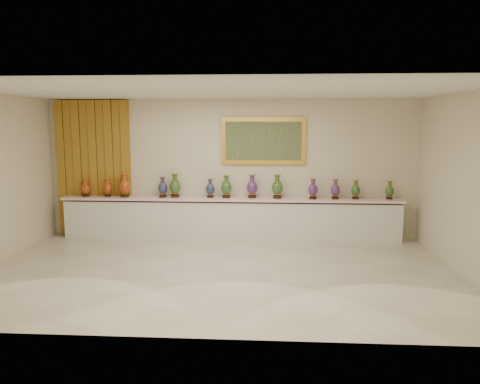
% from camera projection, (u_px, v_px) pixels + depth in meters
% --- Properties ---
extents(ground, '(8.00, 8.00, 0.00)m').
position_uv_depth(ground, '(220.00, 271.00, 7.91)').
color(ground, beige).
rests_on(ground, ground).
extents(room, '(8.00, 8.00, 8.00)m').
position_uv_depth(room, '(121.00, 164.00, 10.24)').
color(room, beige).
rests_on(room, ground).
extents(counter, '(7.28, 0.48, 0.90)m').
position_uv_depth(counter, '(231.00, 219.00, 10.09)').
color(counter, white).
rests_on(counter, ground).
extents(vase_0, '(0.20, 0.20, 0.40)m').
position_uv_depth(vase_0, '(86.00, 188.00, 10.18)').
color(vase_0, black).
rests_on(vase_0, counter).
extents(vase_1, '(0.20, 0.20, 0.41)m').
position_uv_depth(vase_1, '(108.00, 188.00, 10.17)').
color(vase_1, black).
rests_on(vase_1, counter).
extents(vase_2, '(0.27, 0.27, 0.52)m').
position_uv_depth(vase_2, '(125.00, 186.00, 10.09)').
color(vase_2, black).
rests_on(vase_2, counter).
extents(vase_3, '(0.22, 0.22, 0.45)m').
position_uv_depth(vase_3, '(163.00, 188.00, 10.06)').
color(vase_3, black).
rests_on(vase_3, counter).
extents(vase_4, '(0.28, 0.28, 0.52)m').
position_uv_depth(vase_4, '(175.00, 186.00, 10.07)').
color(vase_4, black).
rests_on(vase_4, counter).
extents(vase_5, '(0.19, 0.19, 0.41)m').
position_uv_depth(vase_5, '(210.00, 189.00, 10.03)').
color(vase_5, black).
rests_on(vase_5, counter).
extents(vase_6, '(0.28, 0.28, 0.49)m').
position_uv_depth(vase_6, '(226.00, 187.00, 10.00)').
color(vase_6, black).
rests_on(vase_6, counter).
extents(vase_7, '(0.25, 0.25, 0.51)m').
position_uv_depth(vase_7, '(252.00, 187.00, 9.98)').
color(vase_7, black).
rests_on(vase_7, counter).
extents(vase_8, '(0.31, 0.31, 0.51)m').
position_uv_depth(vase_8, '(277.00, 188.00, 9.92)').
color(vase_8, black).
rests_on(vase_8, counter).
extents(vase_9, '(0.27, 0.27, 0.44)m').
position_uv_depth(vase_9, '(313.00, 190.00, 9.83)').
color(vase_9, black).
rests_on(vase_9, counter).
extents(vase_10, '(0.23, 0.23, 0.43)m').
position_uv_depth(vase_10, '(335.00, 190.00, 9.83)').
color(vase_10, black).
rests_on(vase_10, counter).
extents(vase_11, '(0.23, 0.23, 0.41)m').
position_uv_depth(vase_11, '(356.00, 190.00, 9.84)').
color(vase_11, black).
rests_on(vase_11, counter).
extents(vase_12, '(0.20, 0.20, 0.39)m').
position_uv_depth(vase_12, '(390.00, 191.00, 9.81)').
color(vase_12, black).
rests_on(vase_12, counter).
extents(label_card, '(0.10, 0.06, 0.00)m').
position_uv_depth(label_card, '(156.00, 198.00, 9.98)').
color(label_card, white).
rests_on(label_card, counter).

